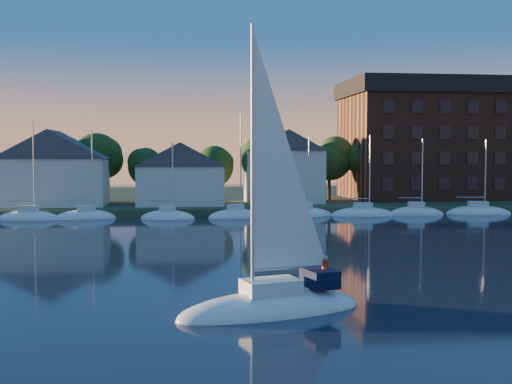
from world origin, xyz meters
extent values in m
plane|color=black|center=(0.00, 0.00, 0.00)|extent=(260.00, 260.00, 0.00)
cube|color=#333C23|center=(0.00, 75.00, 0.00)|extent=(160.00, 50.00, 2.00)
cube|color=brown|center=(0.00, 52.00, 0.00)|extent=(120.00, 3.00, 1.00)
cube|color=white|center=(-22.00, 58.00, 4.00)|extent=(13.00, 9.00, 6.00)
cube|color=white|center=(-6.00, 57.00, 3.50)|extent=(11.00, 8.00, 5.00)
cube|color=white|center=(8.00, 59.00, 4.50)|extent=(10.00, 8.00, 7.00)
cube|color=brown|center=(34.00, 65.00, 8.50)|extent=(30.00, 16.00, 15.00)
cube|color=black|center=(34.00, 65.00, 17.20)|extent=(31.00, 17.00, 2.40)
cylinder|color=#3A271A|center=(-26.00, 63.00, 2.75)|extent=(0.50, 0.50, 3.50)
sphere|color=#1B3513|center=(-26.00, 63.00, 7.20)|extent=(5.40, 5.40, 5.40)
cylinder|color=#3A271A|center=(-18.00, 63.00, 2.75)|extent=(0.50, 0.50, 3.50)
sphere|color=#1B3513|center=(-18.00, 63.00, 7.20)|extent=(5.40, 5.40, 5.40)
cylinder|color=#3A271A|center=(-10.00, 63.00, 2.75)|extent=(0.50, 0.50, 3.50)
sphere|color=#1B3513|center=(-10.00, 63.00, 7.20)|extent=(5.40, 5.40, 5.40)
cylinder|color=#3A271A|center=(-2.00, 63.00, 2.75)|extent=(0.50, 0.50, 3.50)
sphere|color=#1B3513|center=(-2.00, 63.00, 7.20)|extent=(5.40, 5.40, 5.40)
cylinder|color=#3A271A|center=(6.00, 63.00, 2.75)|extent=(0.50, 0.50, 3.50)
sphere|color=#1B3513|center=(6.00, 63.00, 7.20)|extent=(5.40, 5.40, 5.40)
cylinder|color=#3A271A|center=(14.00, 63.00, 2.75)|extent=(0.50, 0.50, 3.50)
sphere|color=#1B3513|center=(14.00, 63.00, 7.20)|extent=(5.40, 5.40, 5.40)
cylinder|color=#3A271A|center=(22.00, 63.00, 2.75)|extent=(0.50, 0.50, 3.50)
sphere|color=#1B3513|center=(22.00, 63.00, 7.20)|extent=(5.40, 5.40, 5.40)
cylinder|color=#3A271A|center=(30.00, 63.00, 2.75)|extent=(0.50, 0.50, 3.50)
sphere|color=#1B3513|center=(30.00, 63.00, 7.20)|extent=(5.40, 5.40, 5.40)
cylinder|color=#3A271A|center=(38.00, 63.00, 2.75)|extent=(0.50, 0.50, 3.50)
sphere|color=#1B3513|center=(38.00, 63.00, 7.20)|extent=(5.40, 5.40, 5.40)
ellipsoid|color=white|center=(-24.00, 49.00, 0.00)|extent=(7.50, 2.40, 2.20)
cube|color=white|center=(-24.00, 49.00, 1.30)|extent=(2.10, 1.32, 0.70)
cylinder|color=#A5A8AD|center=(-23.25, 49.00, 5.95)|extent=(0.16, 0.16, 10.00)
cylinder|color=#A5A8AD|center=(-24.82, 49.00, 2.15)|extent=(3.15, 0.12, 0.12)
ellipsoid|color=white|center=(-16.00, 49.00, 0.00)|extent=(7.50, 2.40, 2.20)
cube|color=white|center=(-16.00, 49.00, 1.30)|extent=(2.10, 1.32, 0.70)
cylinder|color=#A5A8AD|center=(-15.25, 49.00, 5.95)|extent=(0.16, 0.16, 10.00)
cylinder|color=#A5A8AD|center=(-16.82, 49.00, 2.15)|extent=(3.15, 0.12, 0.12)
ellipsoid|color=white|center=(-8.00, 49.00, 0.00)|extent=(7.50, 2.40, 2.20)
cube|color=white|center=(-8.00, 49.00, 1.30)|extent=(2.10, 1.32, 0.70)
cylinder|color=#A5A8AD|center=(-7.25, 49.00, 5.95)|extent=(0.16, 0.16, 10.00)
cylinder|color=#A5A8AD|center=(-8.82, 49.00, 2.15)|extent=(3.15, 0.12, 0.12)
ellipsoid|color=white|center=(0.00, 49.00, 0.00)|extent=(7.50, 2.40, 2.20)
cube|color=white|center=(0.00, 49.00, 1.30)|extent=(2.10, 1.32, 0.70)
cylinder|color=#A5A8AD|center=(0.75, 49.00, 5.95)|extent=(0.16, 0.16, 10.00)
cylinder|color=#A5A8AD|center=(-0.82, 49.00, 2.15)|extent=(3.15, 0.12, 0.12)
ellipsoid|color=white|center=(8.00, 49.00, 0.00)|extent=(7.50, 2.40, 2.20)
cube|color=white|center=(8.00, 49.00, 1.30)|extent=(2.10, 1.32, 0.70)
cylinder|color=#A5A8AD|center=(8.75, 49.00, 5.95)|extent=(0.16, 0.16, 10.00)
cylinder|color=#A5A8AD|center=(7.17, 49.00, 2.15)|extent=(3.15, 0.12, 0.12)
ellipsoid|color=white|center=(16.00, 49.00, 0.00)|extent=(7.50, 2.40, 2.20)
cube|color=white|center=(16.00, 49.00, 1.30)|extent=(2.10, 1.32, 0.70)
cylinder|color=#A5A8AD|center=(16.75, 49.00, 5.95)|extent=(0.16, 0.16, 10.00)
cylinder|color=#A5A8AD|center=(15.18, 49.00, 2.15)|extent=(3.15, 0.12, 0.12)
ellipsoid|color=white|center=(24.00, 49.00, 0.00)|extent=(7.50, 2.40, 2.20)
cube|color=white|center=(24.00, 49.00, 1.30)|extent=(2.10, 1.32, 0.70)
cylinder|color=#A5A8AD|center=(24.75, 49.00, 5.95)|extent=(0.16, 0.16, 10.00)
cylinder|color=#A5A8AD|center=(23.18, 49.00, 2.15)|extent=(3.15, 0.12, 0.12)
ellipsoid|color=white|center=(32.00, 49.00, 0.00)|extent=(7.50, 2.40, 2.20)
cube|color=white|center=(32.00, 49.00, 1.30)|extent=(2.10, 1.32, 0.70)
cylinder|color=#A5A8AD|center=(32.75, 49.00, 5.95)|extent=(0.16, 0.16, 10.00)
cylinder|color=#A5A8AD|center=(31.18, 49.00, 2.15)|extent=(3.15, 0.12, 0.12)
ellipsoid|color=white|center=(-1.97, 3.68, 0.00)|extent=(10.18, 5.66, 2.20)
cube|color=white|center=(-1.97, 3.68, 1.30)|extent=(3.08, 2.40, 0.70)
cylinder|color=#A5A8AD|center=(-2.91, 3.42, 7.42)|extent=(0.16, 0.16, 12.93)
cylinder|color=#A5A8AD|center=(-0.95, 3.97, 2.15)|extent=(3.95, 1.23, 0.12)
cube|color=black|center=(0.64, 4.43, 1.50)|extent=(1.86, 2.19, 0.90)
camera|label=1|loc=(-6.54, -26.89, 7.85)|focal=45.00mm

